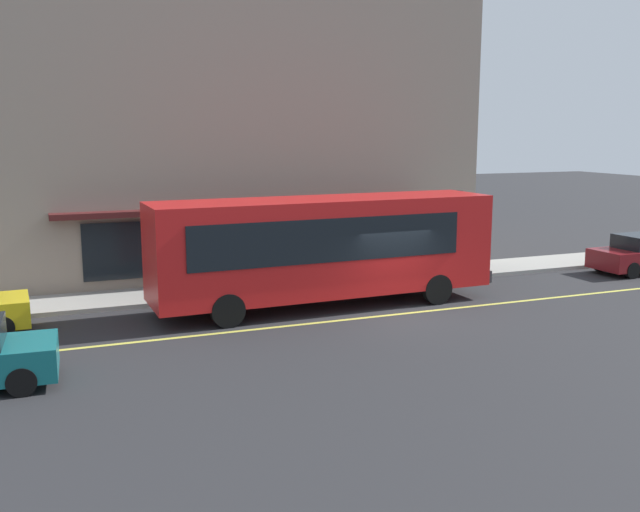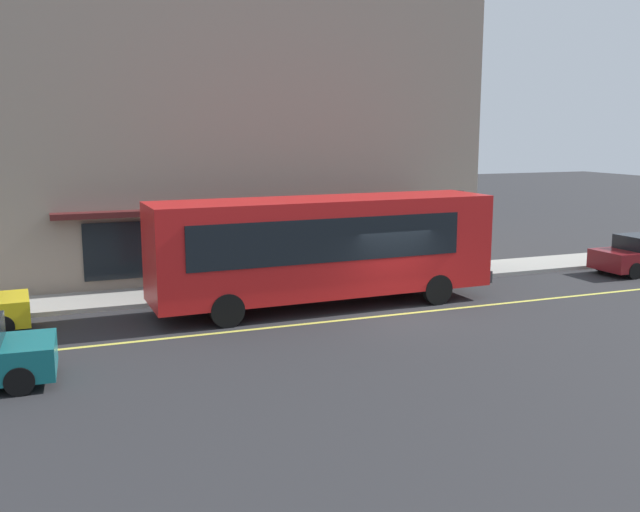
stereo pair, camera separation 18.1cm
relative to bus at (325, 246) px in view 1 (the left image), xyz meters
The scene contains 7 objects.
ground 3.23m from the bus, 43.24° to the right, with size 120.00×120.00×0.00m, color #28282B.
sidewalk 4.13m from the bus, 59.46° to the left, with size 80.00×2.50×0.15m, color #9E9B93.
lane_centre_stripe 3.23m from the bus, 43.24° to the right, with size 36.00×0.16×0.01m, color #D8D14C.
storefront_building 11.47m from the bus, 97.07° to the left, with size 19.58×11.98×14.61m.
bus is the anchor object (origin of this frame).
traffic_light 6.88m from the bus, 20.84° to the left, with size 0.30×0.52×3.20m.
pedestrian_at_corner 3.79m from the bus, 62.53° to the left, with size 0.34×0.34×1.78m.
Camera 1 is at (-10.27, -18.88, 5.60)m, focal length 39.91 mm.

